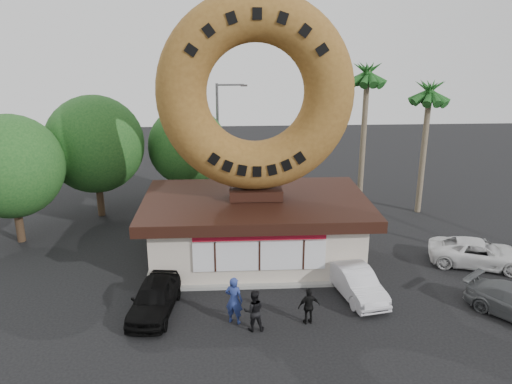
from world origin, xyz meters
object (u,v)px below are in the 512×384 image
at_px(giant_donut, 256,93).
at_px(street_lamp, 220,136).
at_px(person_center, 254,311).
at_px(car_black, 154,298).
at_px(person_right, 309,306).
at_px(car_white, 478,253).
at_px(person_left, 234,300).
at_px(donut_shop, 256,227).
at_px(car_silver, 356,282).

relative_size(giant_donut, street_lamp, 1.17).
height_order(person_center, car_black, person_center).
xyz_separation_m(giant_donut, street_lamp, (-1.86, 10.00, -3.98)).
height_order(giant_donut, person_right, giant_donut).
bearing_deg(street_lamp, car_white, -41.51).
bearing_deg(person_center, car_white, -158.80).
relative_size(giant_donut, car_white, 1.96).
xyz_separation_m(giant_donut, car_black, (-4.50, -5.05, -7.77)).
xyz_separation_m(person_left, person_right, (2.98, -0.22, -0.24)).
bearing_deg(car_black, person_center, -13.37).
distance_m(person_left, person_right, 3.00).
xyz_separation_m(donut_shop, street_lamp, (-1.86, 10.02, 2.72)).
distance_m(street_lamp, car_black, 15.75).
bearing_deg(car_black, car_silver, 12.83).
bearing_deg(giant_donut, car_black, -131.66).
height_order(giant_donut, person_center, giant_donut).
xyz_separation_m(person_left, car_silver, (5.40, 1.85, -0.34)).
bearing_deg(giant_donut, car_silver, -44.48).
relative_size(person_center, person_right, 1.11).
height_order(donut_shop, person_center, donut_shop).
distance_m(car_black, car_silver, 8.75).
xyz_separation_m(person_left, car_black, (-3.29, 0.92, -0.31)).
xyz_separation_m(donut_shop, car_black, (-4.50, -5.04, -1.07)).
bearing_deg(car_white, giant_donut, 101.10).
distance_m(giant_donut, person_center, 10.04).
bearing_deg(car_white, person_center, 132.37).
bearing_deg(giant_donut, street_lamp, 100.51).
bearing_deg(giant_donut, person_left, -101.39).
distance_m(donut_shop, car_silver, 5.98).
height_order(street_lamp, person_right, street_lamp).
relative_size(person_left, person_right, 1.31).
bearing_deg(person_center, giant_donut, -96.50).
xyz_separation_m(person_center, person_right, (2.22, 0.34, -0.08)).
bearing_deg(person_center, car_black, -22.70).
distance_m(giant_donut, car_silver, 9.77).
bearing_deg(car_silver, person_left, -172.99).
relative_size(donut_shop, person_center, 6.61).
xyz_separation_m(car_black, car_white, (15.58, 3.60, -0.04)).
relative_size(person_left, car_silver, 0.50).
height_order(donut_shop, person_right, donut_shop).
height_order(giant_donut, car_silver, giant_donut).
relative_size(donut_shop, car_silver, 2.80).
relative_size(donut_shop, giant_donut, 1.20).
relative_size(giant_donut, person_left, 4.65).
bearing_deg(person_left, car_silver, -139.14).
distance_m(donut_shop, giant_donut, 6.70).
xyz_separation_m(donut_shop, car_silver, (4.20, -4.11, -1.11)).
distance_m(donut_shop, person_right, 6.51).
distance_m(person_center, car_silver, 5.24).
height_order(street_lamp, person_left, street_lamp).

